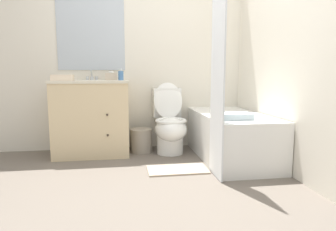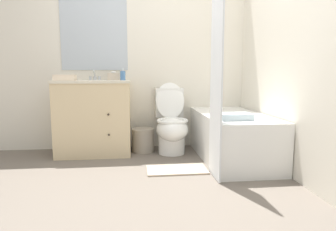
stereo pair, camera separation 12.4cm
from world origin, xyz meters
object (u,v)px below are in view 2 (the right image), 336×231
vanity_cabinet (94,116)px  hand_towel_folded (65,78)px  soap_dispenser (123,75)px  bath_towel_folded (235,116)px  toilet (171,125)px  tissue_box (114,76)px  bathtub (232,136)px  wastebasket (143,140)px  sink_faucet (95,77)px  bath_mat (177,170)px

vanity_cabinet → hand_towel_folded: size_ratio=3.87×
soap_dispenser → bath_towel_folded: soap_dispenser is taller
toilet → soap_dispenser: (-0.57, 0.06, 0.60)m
tissue_box → vanity_cabinet: bearing=-151.4°
bathtub → wastebasket: bearing=155.8°
sink_faucet → toilet: sink_faucet is taller
bathtub → bath_mat: bathtub is taller
tissue_box → soap_dispenser: 0.19m
sink_faucet → bath_mat: (0.89, -0.95, -0.91)m
sink_faucet → bath_towel_folded: 1.81m
soap_dispenser → bath_towel_folded: bearing=-36.3°
sink_faucet → tissue_box: (0.23, -0.07, 0.01)m
sink_faucet → vanity_cabinet: bearing=-90.0°
bath_mat → bathtub: bearing=26.2°
soap_dispenser → hand_towel_folded: bearing=-167.8°
toilet → bath_towel_folded: toilet is taller
toilet → soap_dispenser: soap_dispenser is taller
toilet → tissue_box: bearing=163.5°
vanity_cabinet → wastebasket: 0.66m
sink_faucet → toilet: size_ratio=0.17×
bathtub → tissue_box: size_ratio=9.70×
toilet → bathtub: toilet is taller
wastebasket → soap_dispenser: (-0.23, -0.03, 0.80)m
bathtub → bath_mat: 0.79m
soap_dispenser → bath_mat: bearing=-54.0°
bathtub → soap_dispenser: bearing=161.3°
bath_towel_folded → bath_mat: 0.78m
wastebasket → tissue_box: bearing=161.6°
toilet → bathtub: (0.64, -0.35, -0.08)m
toilet → bathtub: 0.74m
tissue_box → wastebasket: bearing=-18.4°
toilet → bath_towel_folded: size_ratio=2.75×
wastebasket → tissue_box: tissue_box is taller
sink_faucet → toilet: bearing=-16.4°
toilet → bath_mat: size_ratio=1.43×
soap_dispenser → hand_towel_folded: (-0.63, -0.14, -0.03)m
vanity_cabinet → soap_dispenser: 0.60m
soap_dispenser → vanity_cabinet: bearing=177.1°
sink_faucet → soap_dispenser: size_ratio=1.04×
tissue_box → toilet: bearing=-16.5°
bathtub → wastebasket: bathtub is taller
hand_towel_folded → bathtub: bearing=-8.4°
vanity_cabinet → toilet: bearing=-4.6°
bathtub → hand_towel_folded: hand_towel_folded is taller
tissue_box → bath_mat: 1.43m
bath_towel_folded → vanity_cabinet: bearing=150.4°
bathtub → sink_faucet: bearing=158.3°
bath_mat → hand_towel_folded: bearing=152.7°
soap_dispenser → hand_towel_folded: 0.65m
vanity_cabinet → hand_towel_folded: bearing=-151.4°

